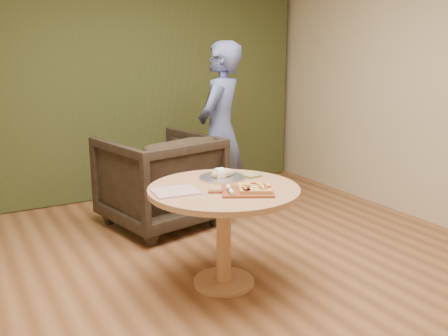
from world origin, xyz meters
TOP-DOWN VIEW (x-y plane):
  - room_shell at (0.00, 0.00)m, footprint 5.04×6.04m
  - curtain at (0.00, 2.90)m, footprint 4.80×0.14m
  - pedestal_table at (0.03, 0.31)m, footprint 1.09×1.09m
  - pizza_paddle at (0.10, 0.12)m, footprint 0.47×0.41m
  - flatbread_pizza at (0.16, 0.11)m, footprint 0.30×0.30m
  - cutlery_roll at (-0.01, 0.14)m, footprint 0.09×0.19m
  - newspaper at (-0.32, 0.37)m, footprint 0.32×0.28m
  - serving_tray at (0.14, 0.52)m, footprint 0.36×0.36m
  - bread_roll at (0.13, 0.52)m, footprint 0.19×0.09m
  - green_packet at (0.36, 0.45)m, footprint 0.13×0.11m
  - armchair at (0.11, 1.73)m, footprint 1.14×1.09m
  - person_standing at (0.75, 1.66)m, footprint 0.78×0.74m

SIDE VIEW (x-z plane):
  - armchair at x=0.11m, z-range 0.00..1.00m
  - pedestal_table at x=0.03m, z-range 0.23..0.98m
  - newspaper at x=-0.32m, z-range 0.75..0.76m
  - serving_tray at x=0.14m, z-range 0.75..0.77m
  - pizza_paddle at x=0.10m, z-range 0.75..0.77m
  - green_packet at x=0.36m, z-range 0.75..0.77m
  - flatbread_pizza at x=0.16m, z-range 0.76..0.80m
  - cutlery_roll at x=-0.01m, z-range 0.76..0.80m
  - bread_roll at x=0.13m, z-range 0.75..0.84m
  - person_standing at x=0.75m, z-range 0.00..1.78m
  - room_shell at x=0.00m, z-range -0.02..2.82m
  - curtain at x=0.00m, z-range 0.01..2.79m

